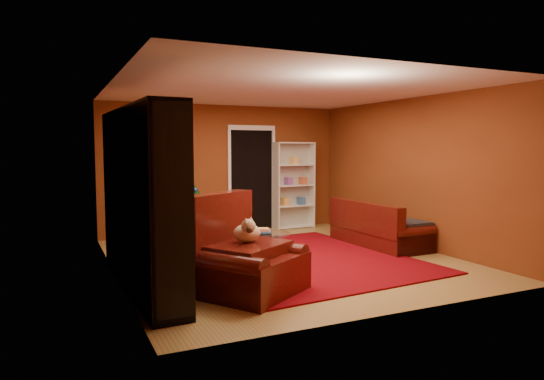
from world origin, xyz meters
name	(u,v)px	position (x,y,z in m)	size (l,w,h in m)	color
floor	(283,260)	(0.00, 0.00, -0.03)	(5.00, 5.50, 0.05)	olive
ceiling	(283,89)	(0.00, 0.00, 2.62)	(5.00, 5.50, 0.05)	silver
wall_back	(224,169)	(0.00, 2.77, 1.30)	(5.00, 0.05, 2.60)	brown
wall_left	(112,180)	(-2.52, 0.00, 1.30)	(0.05, 5.50, 2.60)	brown
wall_right	(412,172)	(2.52, 0.00, 1.30)	(0.05, 5.50, 2.60)	brown
doorway	(252,180)	(0.60, 2.73, 1.05)	(1.06, 0.60, 2.16)	black
rug	(298,259)	(0.17, -0.17, 0.01)	(3.20, 3.73, 0.02)	#6E030A
media_unit	(140,200)	(-2.27, -0.71, 1.10)	(0.44, 2.88, 2.21)	black
christmas_tree	(179,189)	(-1.09, 2.15, 0.97)	(1.13, 1.13, 2.01)	black
gift_box_teal	(160,236)	(-1.49, 2.05, 0.14)	(0.27, 0.27, 0.27)	#1C627C
gift_box_red	(165,235)	(-1.38, 2.13, 0.12)	(0.24, 0.24, 0.24)	maroon
white_bookshelf	(294,185)	(1.52, 2.57, 0.92)	(0.88, 0.32, 1.90)	white
armchair	(248,253)	(-1.16, -1.43, 0.48)	(1.23, 1.23, 0.96)	#3B0B08
dog	(247,233)	(-1.14, -1.36, 0.71)	(0.40, 0.30, 0.31)	beige
sofa	(380,223)	(2.02, 0.21, 0.41)	(1.89, 0.85, 0.81)	#3B0B08
coffee_table	(266,245)	(-0.22, 0.16, 0.20)	(0.78, 0.78, 0.49)	gray
acrylic_chair	(225,223)	(-0.49, 1.31, 0.41)	(0.42, 0.46, 0.82)	#66605B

